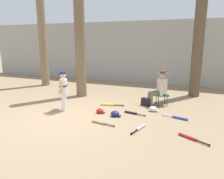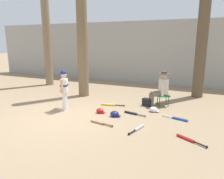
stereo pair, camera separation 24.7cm
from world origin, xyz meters
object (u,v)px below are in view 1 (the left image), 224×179
Objects in this scene: bat_black_composite at (132,113)px; bat_blue_youth at (178,118)px; batting_helmet_navy at (115,114)px; bat_yellow_trainer at (109,105)px; batting_helmet_white at (153,109)px; bat_aluminum_silver at (140,128)px; tree_behind_spectator at (198,49)px; seated_spectator at (159,87)px; folding_stool at (162,95)px; young_ballplayer at (63,88)px; bat_red_barrel at (190,138)px; handbag_beside_stool at (146,102)px; tree_far_left at (42,35)px; bat_wood_tan at (100,123)px; tree_near_player at (80,32)px; batting_helmet_red at (100,111)px.

bat_blue_youth is at bearing 3.56° from bat_black_composite.
bat_blue_youth is 2.39× the size of batting_helmet_navy.
batting_helmet_white is at bearing -1.45° from bat_yellow_trainer.
bat_aluminum_silver is 1.12m from batting_helmet_navy.
tree_behind_spectator reaches higher than seated_spectator.
folding_stool is at bearing 56.42° from batting_helmet_navy.
young_ballplayer is at bearing -148.55° from seated_spectator.
bat_red_barrel is (1.02, -2.44, -0.33)m from folding_stool.
batting_helmet_white is at bearing -57.40° from handbag_beside_stool.
bat_yellow_trainer is at bearing 151.82° from bat_black_composite.
bat_aluminum_silver and bat_red_barrel have the same top height.
tree_far_left is 6.68m from batting_helmet_white.
folding_stool is at bearing 112.68° from bat_red_barrel.
young_ballplayer is at bearing -160.66° from batting_helmet_white.
bat_aluminum_silver is 1.14m from bat_black_composite.
batting_helmet_navy is at bearing 76.73° from bat_wood_tan.
bat_yellow_trainer is (-2.71, -2.52, -1.86)m from tree_behind_spectator.
bat_aluminum_silver is (-0.84, -1.11, 0.00)m from bat_blue_youth.
bat_yellow_trainer is (1.56, -0.85, -2.50)m from tree_near_player.
bat_blue_youth is 1.34m from bat_black_composite.
bat_wood_tan is 2.37× the size of batting_helmet_white.
bat_blue_youth is at bearing -39.67° from handbag_beside_stool.
tree_behind_spectator is at bearing 3.50° from tree_far_left.
tree_far_left is 7.52× the size of bat_blue_youth.
tree_far_left reaches higher than folding_stool.
batting_helmet_red is (-2.66, 0.88, 0.04)m from bat_red_barrel.
bat_black_composite is at bearing -118.12° from folding_stool.
tree_near_player is at bearing 149.00° from bat_red_barrel.
seated_spectator reaches higher than bat_yellow_trainer.
bat_red_barrel is at bearing -19.94° from batting_helmet_navy.
batting_helmet_navy is at bearing -164.83° from bat_blue_youth.
seated_spectator is at bearing 64.40° from bat_black_composite.
tree_near_player reaches higher than batting_helmet_white.
batting_helmet_red reaches higher than bat_aluminum_silver.
bat_blue_youth is at bearing 31.24° from bat_wood_tan.
tree_near_player is 3.71m from batting_helmet_navy.
bat_black_composite is at bearing -176.44° from bat_blue_youth.
bat_aluminum_silver is 1.03× the size of bat_red_barrel.
bat_blue_youth is at bearing -60.97° from folding_stool.
batting_helmet_navy reaches higher than bat_aluminum_silver.
seated_spectator reaches higher than bat_aluminum_silver.
young_ballplayer is 1.86m from batting_helmet_navy.
bat_red_barrel is (7.02, -3.79, -2.43)m from tree_far_left.
seated_spectator is at bearing 23.64° from bat_yellow_trainer.
bat_blue_youth and bat_wood_tan have the same top height.
batting_helmet_white is (-0.80, 0.41, 0.04)m from bat_blue_youth.
tree_near_player is 3.38m from batting_helmet_red.
young_ballplayer is 4.71× the size of batting_helmet_red.
folding_stool is 0.75× the size of bat_aluminum_silver.
bat_wood_tan is (-1.08, -0.05, -0.00)m from bat_aluminum_silver.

